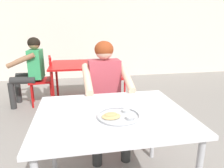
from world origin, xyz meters
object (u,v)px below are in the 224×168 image
at_px(table_background_red, 78,68).
at_px(chair_red_right, 110,74).
at_px(table_foreground, 112,121).
at_px(thali_tray, 118,116).
at_px(patron_background, 30,66).
at_px(diner_foreground, 106,87).
at_px(chair_foreground, 103,101).
at_px(chair_red_left, 45,77).

height_order(table_background_red, chair_red_right, chair_red_right).
distance_m(table_foreground, thali_tray, 0.12).
bearing_deg(table_background_red, thali_tray, -83.96).
bearing_deg(patron_background, diner_foreground, -54.96).
bearing_deg(table_background_red, chair_foreground, -78.39).
height_order(table_foreground, chair_red_left, chair_red_left).
xyz_separation_m(table_foreground, table_background_red, (-0.21, 2.20, -0.02)).
height_order(thali_tray, chair_red_right, chair_red_right).
distance_m(chair_foreground, patron_background, 1.69).
xyz_separation_m(table_foreground, chair_red_left, (-0.79, 2.24, -0.17)).
bearing_deg(thali_tray, chair_red_right, 81.76).
relative_size(table_background_red, chair_red_left, 1.12).
relative_size(chair_red_right, patron_background, 0.72).
height_order(thali_tray, table_background_red, thali_tray).
distance_m(table_foreground, patron_background, 2.42).
distance_m(table_foreground, chair_foreground, 0.93).
xyz_separation_m(chair_red_left, patron_background, (-0.21, -0.04, 0.21)).
relative_size(table_background_red, patron_background, 0.80).
relative_size(chair_foreground, chair_red_left, 0.98).
bearing_deg(table_foreground, chair_red_right, 80.67).
relative_size(table_foreground, table_background_red, 1.19).
distance_m(chair_red_left, chair_red_right, 1.15).
xyz_separation_m(chair_foreground, table_background_red, (-0.27, 1.29, 0.15)).
distance_m(chair_foreground, chair_red_right, 1.32).
bearing_deg(chair_red_left, chair_foreground, -57.60).
xyz_separation_m(thali_tray, chair_foreground, (0.02, 1.00, -0.26)).
height_order(thali_tray, patron_background, patron_background).
distance_m(thali_tray, chair_red_right, 2.32).
bearing_deg(diner_foreground, table_foreground, -94.77).
distance_m(chair_foreground, diner_foreground, 0.32).
bearing_deg(chair_red_right, thali_tray, -98.24).
distance_m(diner_foreground, chair_red_right, 1.55).
relative_size(thali_tray, chair_red_right, 0.36).
height_order(chair_foreground, table_background_red, chair_foreground).
xyz_separation_m(thali_tray, diner_foreground, (0.03, 0.78, -0.02)).
xyz_separation_m(chair_red_right, patron_background, (-1.37, 0.01, 0.20)).
distance_m(chair_foreground, table_background_red, 1.33).
bearing_deg(chair_red_right, table_foreground, -99.33).
relative_size(chair_foreground, table_background_red, 0.87).
distance_m(table_foreground, table_background_red, 2.21).
bearing_deg(chair_red_left, diner_foreground, -61.30).
distance_m(diner_foreground, patron_background, 1.85).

